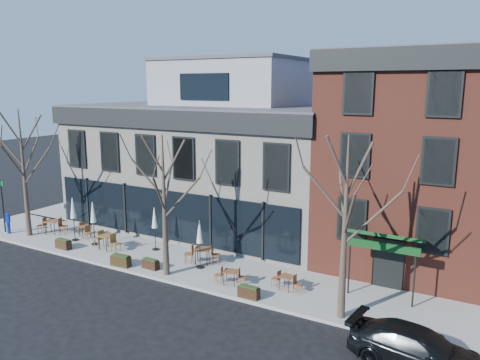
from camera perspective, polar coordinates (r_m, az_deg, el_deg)
The scene contains 25 objects.
ground at distance 28.94m, azimuth -8.82°, elevation -7.79°, with size 120.00×120.00×0.00m, color black.
sidewalk_front at distance 25.46m, azimuth -6.01°, elevation -10.27°, with size 33.50×4.70×0.15m, color gray.
sidewalk_side at distance 40.49m, azimuth -16.14°, elevation -2.44°, with size 4.50×12.00×0.15m, color gray.
corner_building at distance 31.78m, azimuth -3.32°, elevation 2.83°, with size 18.39×10.39×11.10m.
red_brick_building at distance 26.92m, azimuth 20.40°, elevation 2.54°, with size 8.20×11.78×11.18m.
tree_corner at distance 31.79m, azimuth -24.85°, elevation 0.92°, with size 3.93×3.98×7.92m.
tree_mid at distance 23.13m, azimuth -9.20°, elevation -2.91°, with size 3.50×3.55×7.04m.
tree_right at distance 18.97m, azimuth 12.69°, elevation -5.53°, with size 3.72×3.77×7.48m.
sign_pole at distance 33.68m, azimuth -26.97°, elevation -2.51°, with size 0.50×0.10×3.40m.
parked_sedan at distance 17.89m, azimuth 20.92°, elevation -18.75°, with size 1.93×4.74×1.38m, color black.
call_box at distance 33.48m, azimuth -26.42°, elevation -4.64°, with size 0.29×0.28×1.39m.
cafe_set_0 at distance 32.34m, azimuth -21.89°, elevation -5.16°, with size 2.03×1.14×1.04m.
cafe_set_1 at distance 30.99m, azimuth -18.39°, elevation -5.82°, with size 1.63×0.93×0.84m.
cafe_set_2 at distance 28.30m, azimuth -15.92°, elevation -7.10°, with size 1.99×0.85×1.03m.
cafe_set_3 at distance 25.24m, azimuth -4.63°, elevation -8.98°, with size 1.98×1.21×1.03m.
cafe_set_4 at distance 22.71m, azimuth -1.18°, elevation -11.60°, with size 1.62×0.79×0.83m.
cafe_set_5 at distance 22.27m, azimuth 5.70°, elevation -12.16°, with size 1.59×0.69×0.82m.
umbrella_0 at distance 30.11m, azimuth -19.69°, elevation -3.51°, with size 0.43×0.43×2.69m.
umbrella_1 at distance 28.97m, azimuth -17.48°, elevation -4.05°, with size 0.42×0.42×2.61m.
umbrella_2 at distance 27.21m, azimuth -10.38°, elevation -4.84°, with size 0.40×0.40×2.52m.
umbrella_3 at distance 24.24m, azimuth -4.95°, elevation -6.62°, with size 0.41×0.41×2.57m.
planter_0 at distance 29.30m, azimuth -20.73°, elevation -7.29°, with size 1.03×0.45×0.56m.
planter_1 at distance 25.69m, azimuth -14.33°, elevation -9.48°, with size 1.11×0.51×0.60m.
planter_2 at distance 25.03m, azimuth -10.86°, elevation -9.99°, with size 0.95×0.41×0.52m.
planter_3 at distance 21.47m, azimuth 1.08°, elevation -13.48°, with size 0.97×0.39×0.54m.
Camera 1 is at (17.10, -21.35, 9.46)m, focal length 35.00 mm.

